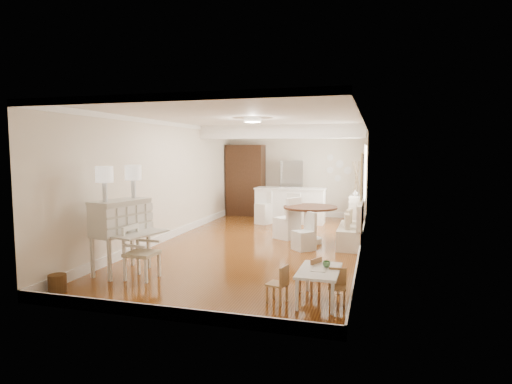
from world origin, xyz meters
The scene contains 20 objects.
room centered at (0.04, 0.32, 1.98)m, with size 9.00×9.04×2.82m.
secretary_bureau centered at (-1.70, -2.80, 0.64)m, with size 1.00×1.02×1.28m, color silver.
gustavian_armchair centered at (-1.18, -3.01, 0.44)m, with size 0.51×0.51×0.88m, color white.
wicker_basket centered at (-2.05, -3.96, 0.13)m, with size 0.27×0.27×0.27m, color #523519.
kids_table centered at (1.79, -3.31, 0.23)m, with size 0.56×0.93×0.47m, color white.
kids_chair_a centered at (1.22, -3.49, 0.27)m, with size 0.26×0.26×0.54m, color #AB804E.
kids_chair_b centered at (1.60, -2.95, 0.28)m, with size 0.27×0.27×0.55m, color #B47D52.
kids_chair_c centered at (2.04, -3.36, 0.25)m, with size 0.24×0.24×0.50m, color #AF824F.
banquette centered at (1.99, 0.50, 0.49)m, with size 0.52×1.60×0.98m, color silver.
dining_table centered at (1.08, 0.53, 0.42)m, with size 1.24×1.24×0.84m, color #4A2617.
slip_chair_near centered at (1.06, -0.24, 0.41)m, with size 0.38×0.40×0.81m, color silver.
slip_chair_far centered at (0.47, 0.85, 0.50)m, with size 0.48×0.50×1.01m, color white.
breakfast_counter centered at (0.10, 3.10, 0.52)m, with size 2.05×0.65×1.03m, color white.
bar_stool_left centered at (-0.61, 2.69, 0.47)m, with size 0.38×0.38×0.95m, color white.
bar_stool_right centered at (0.31, 2.36, 0.47)m, with size 0.38×0.38×0.94m, color silver.
pantry_cabinet centered at (-1.60, 4.18, 1.15)m, with size 1.20×0.60×2.30m, color #381E11.
fridge centered at (0.30, 4.15, 0.90)m, with size 0.75×0.65×1.80m, color silver.
sideboard centered at (1.98, 3.33, 0.41)m, with size 0.39×0.87×0.83m, color silver.
pencil_cup centered at (1.87, -3.17, 0.51)m, with size 0.11×0.11×0.09m, color #5B9C61.
branch_vase centered at (1.95, 3.35, 0.92)m, with size 0.17×0.17×0.17m, color white.
Camera 1 is at (2.52, -9.17, 2.12)m, focal length 30.00 mm.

